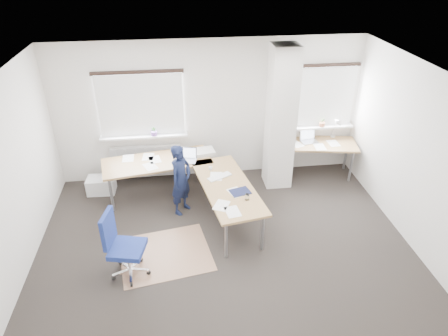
{
  "coord_description": "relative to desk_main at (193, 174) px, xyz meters",
  "views": [
    {
      "loc": [
        -0.65,
        -4.81,
        4.36
      ],
      "look_at": [
        0.09,
        0.9,
        1.02
      ],
      "focal_mm": 32.0,
      "sensor_mm": 36.0,
      "label": 1
    }
  ],
  "objects": [
    {
      "name": "room_shell",
      "position": [
        0.61,
        -0.88,
        1.05
      ],
      "size": [
        6.04,
        5.04,
        2.82
      ],
      "color": "silver",
      "rests_on": "ground"
    },
    {
      "name": "floor_mat",
      "position": [
        -0.53,
        -1.27,
        -0.69
      ],
      "size": [
        1.56,
        1.39,
        0.01
      ],
      "primitive_type": "cube",
      "rotation": [
        0.0,
        0.0,
        0.17
      ],
      "color": "#9B7054",
      "rests_on": "ground"
    },
    {
      "name": "task_chair",
      "position": [
        -1.08,
        -1.62,
        -0.39
      ],
      "size": [
        0.6,
        0.59,
        1.08
      ],
      "rotation": [
        0.0,
        0.0,
        -0.22
      ],
      "color": "navy",
      "rests_on": "ground"
    },
    {
      "name": "desk_main",
      "position": [
        0.0,
        0.0,
        0.0
      ],
      "size": [
        2.82,
        2.63,
        0.96
      ],
      "rotation": [
        0.0,
        0.0,
        0.17
      ],
      "color": "olive",
      "rests_on": "ground"
    },
    {
      "name": "desk_side",
      "position": [
        2.68,
        0.82,
        -0.01
      ],
      "size": [
        1.5,
        0.93,
        1.22
      ],
      "rotation": [
        0.0,
        0.0,
        -0.17
      ],
      "color": "olive",
      "rests_on": "ground"
    },
    {
      "name": "person",
      "position": [
        -0.21,
        -0.14,
        -0.03
      ],
      "size": [
        0.55,
        0.58,
        1.33
      ],
      "primitive_type": "imported",
      "rotation": [
        0.0,
        0.0,
        0.91
      ],
      "color": "black",
      "rests_on": "ground"
    },
    {
      "name": "white_crate",
      "position": [
        -1.77,
        0.69,
        -0.54
      ],
      "size": [
        0.54,
        0.39,
        0.31
      ],
      "primitive_type": "cube",
      "rotation": [
        0.0,
        0.0,
        -0.05
      ],
      "color": "white",
      "rests_on": "ground"
    },
    {
      "name": "ground",
      "position": [
        0.42,
        -1.34,
        -0.69
      ],
      "size": [
        6.0,
        6.0,
        0.0
      ],
      "primitive_type": "plane",
      "color": "black",
      "rests_on": "ground"
    }
  ]
}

